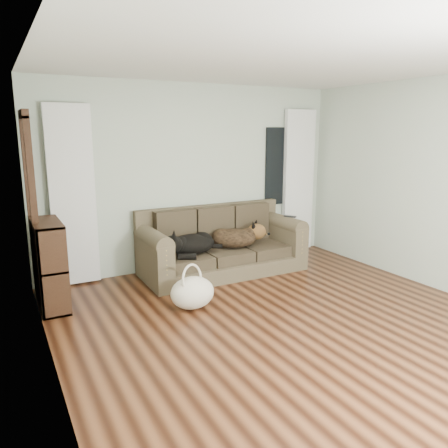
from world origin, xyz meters
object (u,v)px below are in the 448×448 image
dog_black_lab (190,245)px  bookshelf (50,264)px  sofa (223,241)px  dog_shepherd (236,237)px  tote_bag (192,295)px

dog_black_lab → bookshelf: (-1.75, -0.09, 0.02)m
sofa → dog_shepherd: (0.20, -0.03, 0.04)m
dog_shepherd → tote_bag: size_ratio=1.31×
tote_bag → dog_shepherd: bearing=40.7°
dog_black_lab → dog_shepherd: bearing=3.7°
dog_shepherd → bookshelf: size_ratio=0.67×
sofa → tote_bag: bearing=-132.9°
tote_bag → bookshelf: size_ratio=0.51×
dog_shepherd → bookshelf: (-2.47, -0.13, 0.01)m
dog_shepherd → bookshelf: bookshelf is taller
sofa → dog_black_lab: bearing=-173.2°
sofa → bookshelf: 2.28m
tote_bag → bookshelf: (-1.37, 0.82, 0.34)m
sofa → dog_black_lab: 0.53m
dog_black_lab → dog_shepherd: size_ratio=0.97×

